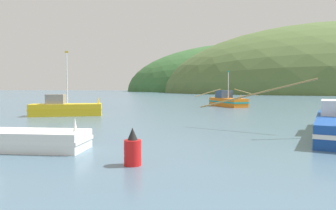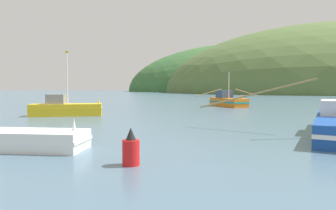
% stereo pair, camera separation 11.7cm
% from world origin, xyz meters
% --- Properties ---
extents(hill_far_right, '(154.08, 123.26, 49.20)m').
position_xyz_m(hill_far_right, '(66.57, 222.76, 0.00)').
color(hill_far_right, '#516B38').
rests_on(hill_far_right, ground).
extents(hill_mid_left, '(174.00, 139.20, 71.27)m').
position_xyz_m(hill_mid_left, '(24.30, 238.02, 0.00)').
color(hill_mid_left, '#386633').
rests_on(hill_mid_left, ground).
extents(hill_far_center, '(195.00, 156.00, 77.69)m').
position_xyz_m(hill_far_center, '(69.76, 185.64, 0.00)').
color(hill_far_center, '#516B38').
rests_on(hill_far_center, ground).
extents(fishing_boat_orange, '(10.75, 8.40, 5.75)m').
position_xyz_m(fishing_boat_orange, '(-1.94, 47.48, 0.90)').
color(fishing_boat_orange, orange).
rests_on(fishing_boat_orange, ground).
extents(fishing_boat_yellow, '(7.94, 4.47, 7.05)m').
position_xyz_m(fishing_boat_yellow, '(-21.06, 28.66, 0.81)').
color(fishing_boat_yellow, gold).
rests_on(fishing_boat_yellow, ground).
extents(channel_buoy, '(0.69, 0.69, 1.52)m').
position_xyz_m(channel_buoy, '(-9.06, 8.53, 0.62)').
color(channel_buoy, red).
rests_on(channel_buoy, ground).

